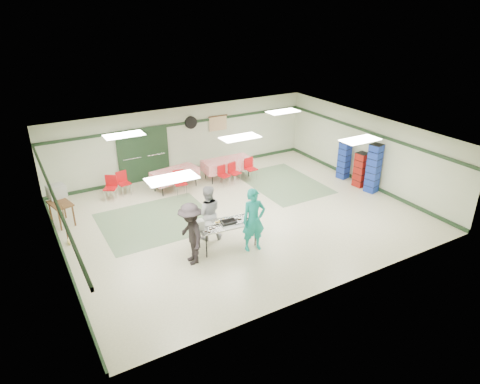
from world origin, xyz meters
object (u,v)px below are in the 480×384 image
dining_table_a (227,164)px  broom (65,223)px  chair_loose_b (111,185)px  crate_stack_red (361,170)px  crate_stack_blue_a (374,168)px  crate_stack_blue_b (344,160)px  office_printer (56,191)px  volunteer_grey (208,213)px  volunteer_dark (191,234)px  chair_c (250,166)px  chair_loose_a (123,181)px  volunteer_teal (254,220)px  dining_table_b (175,175)px  chair_b (223,173)px  chair_d (180,180)px  serving_table (227,225)px  chair_a (233,171)px  printer_table (61,206)px

dining_table_a → broom: bearing=-160.7°
chair_loose_b → crate_stack_red: size_ratio=0.67×
crate_stack_blue_a → crate_stack_blue_b: (0.00, 1.53, -0.18)m
office_printer → dining_table_a: bearing=-11.1°
volunteer_grey → crate_stack_blue_b: 6.87m
chair_loose_b → crate_stack_blue_a: size_ratio=0.48×
volunteer_dark → office_printer: size_ratio=3.42×
chair_c → dining_table_a: bearing=136.5°
crate_stack_blue_a → chair_loose_a: bearing=151.5°
volunteer_teal → dining_table_b: (-0.33, 5.05, -0.36)m
chair_b → volunteer_grey: bearing=-135.7°
dining_table_b → chair_d: size_ratio=1.99×
volunteer_dark → chair_loose_a: (-0.35, 5.29, -0.34)m
dining_table_a → dining_table_b: 2.20m
serving_table → chair_d: bearing=91.7°
serving_table → volunteer_dark: size_ratio=1.02×
volunteer_teal → volunteer_grey: 1.46m
chair_a → crate_stack_red: size_ratio=0.61×
serving_table → chair_a: chair_a is taller
volunteer_grey → broom: bearing=-7.7°
chair_loose_a → crate_stack_blue_a: 9.09m
volunteer_grey → chair_loose_a: size_ratio=1.94×
volunteer_teal → chair_c: bearing=70.5°
crate_stack_blue_a → printer_table: (-10.30, 3.04, -0.28)m
volunteer_grey → chair_b: volunteer_grey is taller
office_printer → crate_stack_red: bearing=-29.9°
chair_a → volunteer_dark: bearing=-144.8°
chair_a → crate_stack_blue_a: bearing=-53.5°
chair_c → printer_table: size_ratio=0.90×
volunteer_dark → crate_stack_blue_b: 8.03m
chair_loose_a → crate_stack_blue_b: (7.99, -2.81, 0.21)m
chair_d → chair_loose_a: chair_d is taller
broom → volunteer_dark: bearing=-49.6°
volunteer_grey → crate_stack_blue_a: 6.69m
chair_loose_a → broom: size_ratio=0.69×
volunteer_teal → printer_table: bearing=146.8°
serving_table → volunteer_teal: size_ratio=0.97×
serving_table → crate_stack_blue_a: (6.42, 0.73, 0.20)m
volunteer_teal → chair_a: bearing=78.1°
serving_table → broom: (-3.96, 2.48, -0.06)m
chair_loose_b → crate_stack_red: (8.48, -3.52, 0.12)m
chair_loose_a → office_printer: office_printer is taller
volunteer_grey → crate_stack_blue_a: (6.69, 0.03, 0.07)m
volunteer_teal → crate_stack_red: size_ratio=1.39×
crate_stack_blue_a → crate_stack_red: (0.00, 0.60, -0.25)m
crate_stack_blue_a → crate_stack_red: 0.65m
serving_table → chair_loose_a: (-1.57, 5.06, -0.18)m
volunteer_teal → crate_stack_red: 6.12m
volunteer_dark → crate_stack_blue_b: bearing=112.1°
serving_table → volunteer_dark: volunteer_dark is taller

